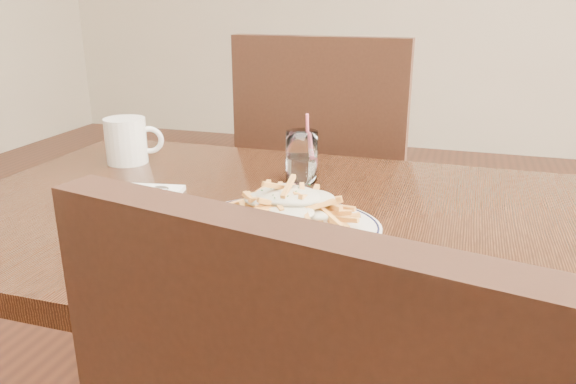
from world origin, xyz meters
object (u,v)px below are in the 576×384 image
(table, at_px, (267,247))
(water_glass, at_px, (302,160))
(loaded_fries, at_px, (288,202))
(chair_far, at_px, (328,188))
(fries_plate, at_px, (288,226))
(coffee_mug, at_px, (127,141))

(table, height_order, water_glass, water_glass)
(table, relative_size, loaded_fries, 5.15)
(chair_far, height_order, loaded_fries, chair_far)
(water_glass, bearing_deg, chair_far, 96.29)
(table, height_order, loaded_fries, loaded_fries)
(chair_far, xyz_separation_m, water_glass, (0.05, -0.46, 0.22))
(fries_plate, xyz_separation_m, coffee_mug, (-0.48, 0.28, 0.04))
(table, distance_m, fries_plate, 0.15)
(water_glass, bearing_deg, fries_plate, -78.44)
(table, height_order, coffee_mug, coffee_mug)
(chair_far, bearing_deg, water_glass, -83.71)
(chair_far, bearing_deg, loaded_fries, -81.75)
(fries_plate, height_order, coffee_mug, coffee_mug)
(fries_plate, bearing_deg, table, 127.25)
(chair_far, relative_size, water_glass, 7.01)
(chair_far, relative_size, coffee_mug, 7.96)
(water_glass, height_order, coffee_mug, water_glass)
(table, relative_size, fries_plate, 3.88)
(loaded_fries, bearing_deg, water_glass, 101.56)
(loaded_fries, distance_m, coffee_mug, 0.56)
(fries_plate, relative_size, coffee_mug, 2.40)
(table, relative_size, coffee_mug, 9.31)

